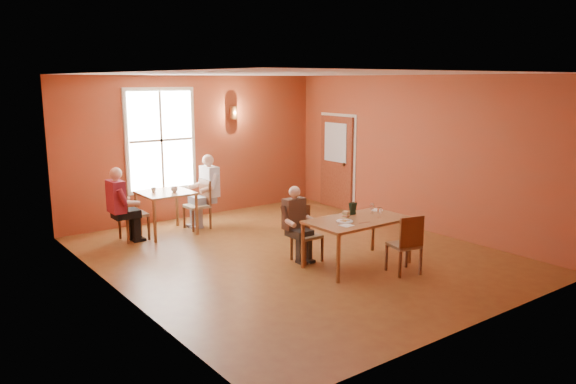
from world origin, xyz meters
TOP-DOWN VIEW (x-y plane):
  - ground at (0.00, 0.00)m, footprint 6.00×7.00m
  - wall_back at (0.00, 3.50)m, footprint 6.00×0.04m
  - wall_front at (0.00, -3.50)m, footprint 6.00×0.04m
  - wall_left at (-3.00, 0.00)m, footprint 0.04×7.00m
  - wall_right at (3.00, 0.00)m, footprint 0.04×7.00m
  - ceiling at (0.00, 0.00)m, footprint 6.00×7.00m
  - window at (-0.80, 3.45)m, footprint 1.36×0.10m
  - door at (2.94, 2.30)m, footprint 0.12×1.04m
  - wall_sconce at (0.90, 3.40)m, footprint 0.16×0.16m
  - main_table at (0.46, -1.02)m, footprint 1.62×0.91m
  - chair_diner_main at (-0.04, -0.37)m, footprint 0.39×0.39m
  - diner_main at (-0.04, -0.40)m, footprint 0.47×0.47m
  - chair_empty at (0.78, -1.70)m, footprint 0.49×0.49m
  - plate_food at (0.17, -1.03)m, footprint 0.27×0.27m
  - sandwich at (0.31, -0.91)m, footprint 0.11×0.11m
  - goblet_a at (0.90, -0.89)m, footprint 0.08×0.08m
  - goblet_c at (0.79, -1.17)m, footprint 0.08×0.08m
  - menu_stand at (0.59, -0.76)m, footprint 0.12×0.06m
  - knife at (0.37, -1.26)m, footprint 0.20×0.05m
  - napkin at (0.04, -1.21)m, footprint 0.19×0.19m
  - side_plate at (1.13, -0.78)m, footprint 0.23×0.23m
  - second_table at (-1.17, 2.52)m, footprint 0.93×0.93m
  - chair_diner_white at (-0.52, 2.52)m, footprint 0.42×0.42m
  - diner_white at (-0.49, 2.52)m, footprint 0.56×0.56m
  - chair_diner_maroon at (-1.82, 2.52)m, footprint 0.44×0.44m
  - diner_maroon at (-1.85, 2.52)m, footprint 0.54×0.54m
  - cup_a at (-1.04, 2.40)m, footprint 0.17×0.17m
  - cup_b at (-1.36, 2.62)m, footprint 0.11×0.11m

SIDE VIEW (x-z plane):
  - ground at x=0.00m, z-range -0.01..0.01m
  - main_table at x=0.46m, z-range 0.00..0.76m
  - second_table at x=-1.17m, z-range 0.00..0.82m
  - chair_diner_main at x=-0.04m, z-range 0.00..0.89m
  - chair_empty at x=0.78m, z-range 0.00..0.92m
  - chair_diner_white at x=-0.52m, z-range 0.00..0.96m
  - chair_diner_maroon at x=-1.82m, z-range 0.00..1.00m
  - diner_main at x=-0.04m, z-range 0.00..1.18m
  - diner_maroon at x=-1.85m, z-range 0.00..1.34m
  - diner_white at x=-0.49m, z-range 0.00..1.40m
  - knife at x=0.37m, z-range 0.76..0.76m
  - napkin at x=0.04m, z-range 0.76..0.76m
  - side_plate at x=1.13m, z-range 0.76..0.77m
  - plate_food at x=0.17m, z-range 0.76..0.79m
  - sandwich at x=0.31m, z-range 0.76..0.87m
  - goblet_a at x=0.90m, z-range 0.76..0.93m
  - goblet_c at x=0.79m, z-range 0.76..0.94m
  - menu_stand at x=0.59m, z-range 0.76..0.96m
  - cup_b at x=-1.36m, z-range 0.82..0.91m
  - cup_a at x=-1.04m, z-range 0.82..0.92m
  - door at x=2.94m, z-range 0.00..2.10m
  - wall_back at x=0.00m, z-range 0.00..3.00m
  - wall_front at x=0.00m, z-range 0.00..3.00m
  - wall_left at x=-3.00m, z-range 0.00..3.00m
  - wall_right at x=3.00m, z-range 0.00..3.00m
  - window at x=-0.80m, z-range 0.72..2.68m
  - wall_sconce at x=0.90m, z-range 2.06..2.34m
  - ceiling at x=0.00m, z-range 2.98..3.02m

